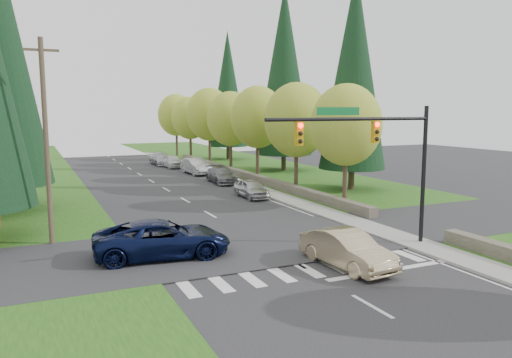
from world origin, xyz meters
TOP-DOWN VIEW (x-y plane):
  - ground at (0.00, 0.00)m, footprint 120.00×120.00m
  - grass_east at (13.00, 20.00)m, footprint 14.00×110.00m
  - cross_street at (0.00, 8.00)m, footprint 120.00×8.00m
  - sidewalk_east at (6.90, 22.00)m, footprint 1.80×80.00m
  - curb_east at (6.05, 22.00)m, footprint 0.20×80.00m
  - stone_wall_north at (8.60, 30.00)m, footprint 0.70×40.00m
  - traffic_signal at (4.37, 4.50)m, footprint 8.70×0.37m
  - utility_pole at (-9.50, 12.00)m, footprint 1.60×0.24m
  - decid_tree_0 at (9.20, 14.00)m, footprint 4.80×4.80m
  - decid_tree_1 at (9.30, 21.00)m, footprint 5.20×5.20m
  - decid_tree_2 at (9.10, 28.00)m, footprint 5.00×5.00m
  - decid_tree_3 at (9.20, 35.00)m, footprint 5.00×5.00m
  - decid_tree_4 at (9.30, 42.00)m, footprint 5.40×5.40m
  - decid_tree_5 at (9.10, 49.00)m, footprint 4.80×4.80m
  - decid_tree_6 at (9.20, 56.00)m, footprint 5.20×5.20m
  - conifer_e_a at (14.00, 20.00)m, footprint 5.44×5.44m
  - conifer_e_b at (15.00, 34.00)m, footprint 6.12×6.12m
  - conifer_e_c at (14.00, 48.00)m, footprint 5.10×5.10m
  - sedan_champagne at (1.69, 2.91)m, footprint 2.11×4.87m
  - suv_navy at (-5.04, 7.57)m, footprint 6.39×3.54m
  - parked_car_a at (4.90, 19.99)m, footprint 1.66×4.05m
  - parked_car_b at (5.60, 28.15)m, footprint 2.30×5.05m
  - parked_car_c at (5.37, 35.08)m, footprint 2.05×5.10m
  - parked_car_d at (4.69, 41.89)m, footprint 1.89×4.37m
  - parked_car_e at (4.20, 45.12)m, footprint 2.11×5.04m

SIDE VIEW (x-z plane):
  - ground at x=0.00m, z-range 0.00..0.00m
  - cross_street at x=0.00m, z-range -0.05..0.05m
  - grass_east at x=13.00m, z-range 0.00..0.06m
  - sidewalk_east at x=6.90m, z-range 0.00..0.13m
  - curb_east at x=6.05m, z-range 0.00..0.13m
  - stone_wall_north at x=8.60m, z-range 0.00..0.70m
  - parked_car_a at x=4.90m, z-range 0.00..1.38m
  - parked_car_b at x=5.60m, z-range 0.00..1.43m
  - parked_car_e at x=4.20m, z-range 0.00..1.45m
  - parked_car_d at x=4.69m, z-range 0.00..1.47m
  - sedan_champagne at x=1.69m, z-range 0.00..1.56m
  - parked_car_c at x=5.37m, z-range 0.00..1.65m
  - suv_navy at x=-5.04m, z-range 0.00..1.69m
  - traffic_signal at x=4.37m, z-range 1.58..8.38m
  - utility_pole at x=-9.50m, z-range 0.14..10.14m
  - decid_tree_5 at x=9.10m, z-range 1.38..9.68m
  - decid_tree_0 at x=9.20m, z-range 1.41..9.78m
  - decid_tree_3 at x=9.20m, z-range 1.39..9.94m
  - decid_tree_1 at x=9.30m, z-range 1.40..10.20m
  - decid_tree_6 at x=9.20m, z-range 1.43..10.30m
  - decid_tree_2 at x=9.10m, z-range 1.52..10.34m
  - decid_tree_4 at x=9.30m, z-range 1.47..10.65m
  - conifer_e_c at x=14.00m, z-range 0.89..17.69m
  - conifer_e_a at x=14.00m, z-range 0.89..18.69m
  - conifer_e_b at x=15.00m, z-range 0.89..20.69m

